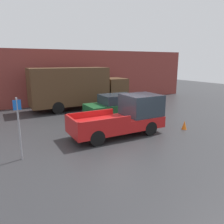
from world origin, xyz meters
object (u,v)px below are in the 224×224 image
car (116,105)px  traffic_cone (184,125)px  pickup_truck (126,116)px  parking_sign (19,125)px  delivery_truck (77,87)px

car → traffic_cone: size_ratio=8.41×
pickup_truck → traffic_cone: (3.46, -1.02, -0.72)m
pickup_truck → parking_sign: 5.56m
pickup_truck → car: pickup_truck is taller
car → delivery_truck: size_ratio=0.53×
pickup_truck → car: size_ratio=1.18×
traffic_cone → delivery_truck: bearing=112.5°
parking_sign → traffic_cone: parking_sign is taller
pickup_truck → delivery_truck: size_ratio=0.62×
delivery_truck → car: bearing=-68.9°
pickup_truck → car: (1.45, 3.59, -0.15)m
delivery_truck → traffic_cone: 9.38m
delivery_truck → traffic_cone: (3.53, -8.54, -1.57)m
pickup_truck → delivery_truck: 7.58m
pickup_truck → traffic_cone: pickup_truck is taller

